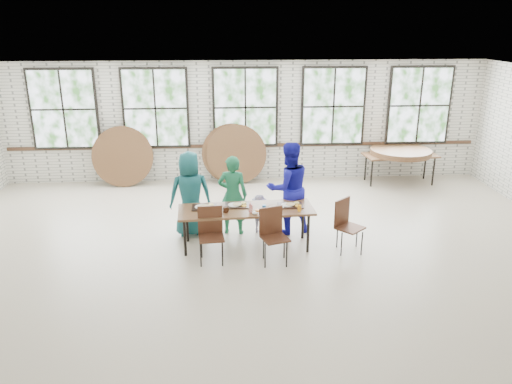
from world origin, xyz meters
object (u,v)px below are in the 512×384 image
chair_near_left (211,229)px  storage_table (400,156)px  chair_near_right (273,230)px  dining_table (246,211)px

chair_near_left → storage_table: size_ratio=0.51×
chair_near_left → storage_table: bearing=35.8°
chair_near_left → chair_near_right: (1.05, -0.11, 0.00)m
dining_table → storage_table: size_ratio=1.31×
dining_table → chair_near_left: bearing=-146.1°
dining_table → storage_table: bearing=37.9°
chair_near_right → storage_table: chair_near_right is taller
dining_table → storage_table: 5.36m
chair_near_right → storage_table: (3.60, 4.11, 0.13)m
dining_table → storage_table: (4.03, 3.53, -0.00)m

